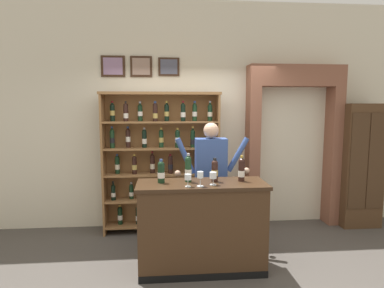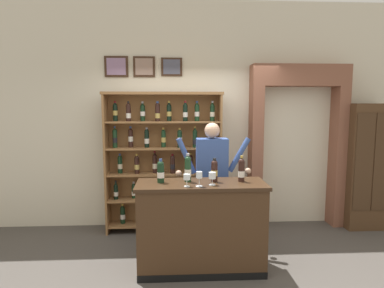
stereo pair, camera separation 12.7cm
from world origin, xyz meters
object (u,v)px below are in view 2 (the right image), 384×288
shopkeeper (212,172)px  wine_glass_center (212,176)px  wine_shelf (164,158)px  tasting_bottle_riserva (161,171)px  tasting_bottle_bianco (214,170)px  tasting_bottle_chianti (241,170)px  wine_glass_left (187,178)px  side_cabinet (365,166)px  tasting_counter (201,227)px  tasting_bottle_vin_santo (188,169)px  wine_glass_spare (199,176)px

shopkeeper → wine_glass_center: shopkeeper is taller
shopkeeper → wine_shelf: bearing=134.4°
shopkeeper → tasting_bottle_riserva: bearing=-140.9°
shopkeeper → tasting_bottle_bianco: size_ratio=6.14×
tasting_bottle_chianti → wine_glass_left: 0.67m
side_cabinet → tasting_counter: (-2.66, -1.20, -0.46)m
tasting_bottle_vin_santo → wine_shelf: bearing=105.3°
tasting_bottle_bianco → wine_glass_center: size_ratio=1.90×
side_cabinet → wine_shelf: bearing=179.3°
wine_glass_center → wine_glass_left: wine_glass_center is taller
tasting_counter → wine_glass_center: bearing=-45.0°
wine_shelf → shopkeeper: 0.94m
wine_glass_spare → tasting_bottle_riserva: bearing=154.0°
wine_shelf → wine_glass_center: size_ratio=14.58×
shopkeeper → tasting_bottle_vin_santo: shopkeeper is taller
wine_shelf → tasting_bottle_bianco: size_ratio=7.66×
tasting_bottle_chianti → wine_glass_center: 0.39m
side_cabinet → tasting_bottle_chianti: size_ratio=6.43×
side_cabinet → tasting_bottle_bianco: bearing=-155.3°
tasting_counter → tasting_bottle_chianti: size_ratio=4.89×
tasting_bottle_riserva → tasting_bottle_chianti: bearing=0.1°
tasting_bottle_bianco → tasting_bottle_chianti: 0.31m
tasting_bottle_riserva → tasting_bottle_bianco: (0.62, 0.01, 0.01)m
tasting_bottle_bianco → wine_glass_spare: bearing=-131.9°
tasting_counter → tasting_bottle_chianti: tasting_bottle_chianti is taller
wine_glass_center → shopkeeper: bearing=83.8°
shopkeeper → tasting_bottle_chianti: bearing=-61.7°
tasting_counter → wine_glass_left: 0.67m
tasting_bottle_riserva → wine_glass_spare: bearing=-26.0°
tasting_bottle_vin_santo → tasting_bottle_bianco: bearing=-4.4°
tasting_bottle_riserva → tasting_counter: bearing=-4.7°
tasting_bottle_vin_santo → wine_glass_left: tasting_bottle_vin_santo is taller
tasting_bottle_chianti → wine_glass_center: tasting_bottle_chianti is taller
wine_shelf → tasting_bottle_bianco: bearing=-62.3°
tasting_bottle_vin_santo → wine_glass_center: size_ratio=2.29×
wine_shelf → side_cabinet: bearing=-0.7°
tasting_bottle_chianti → wine_glass_center: (-0.36, -0.15, -0.04)m
side_cabinet → tasting_counter: bearing=-155.8°
wine_glass_center → wine_glass_spare: bearing=-159.2°
tasting_bottle_vin_santo → wine_glass_left: size_ratio=2.39×
tasting_bottle_bianco → wine_glass_spare: size_ratio=1.67×
side_cabinet → wine_glass_left: size_ratio=14.06×
tasting_bottle_riserva → tasting_bottle_bianco: size_ratio=0.99×
wine_glass_left → shopkeeper: bearing=64.0°
tasting_counter → shopkeeper: shopkeeper is taller
wine_shelf → tasting_bottle_vin_santo: 1.21m
tasting_bottle_riserva → wine_glass_spare: size_ratio=1.65×
wine_glass_center → wine_glass_left: (-0.28, -0.06, 0.00)m
tasting_bottle_riserva → wine_glass_center: (0.57, -0.15, -0.03)m
tasting_bottle_bianco → wine_glass_center: (-0.04, -0.16, -0.03)m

